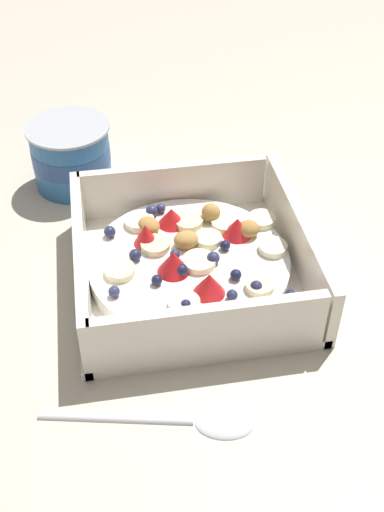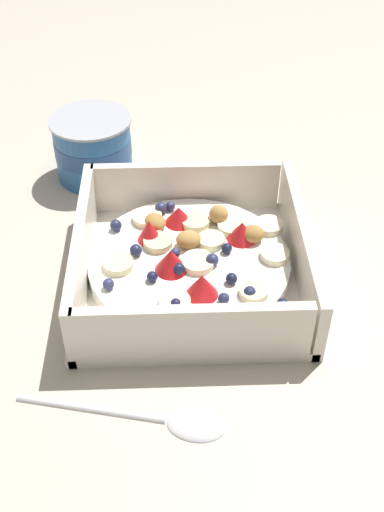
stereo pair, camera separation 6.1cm
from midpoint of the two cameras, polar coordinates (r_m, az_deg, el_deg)
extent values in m
plane|color=beige|center=(0.62, 2.58, -2.80)|extent=(2.40, 2.40, 0.00)
cube|color=white|center=(0.63, 2.78, -1.83)|extent=(0.22, 0.22, 0.01)
cube|color=white|center=(0.63, 12.51, 0.32)|extent=(0.22, 0.01, 0.07)
cube|color=white|center=(0.61, -7.02, -0.13)|extent=(0.22, 0.01, 0.07)
cube|color=white|center=(0.54, 3.70, -7.33)|extent=(0.01, 0.20, 0.07)
cube|color=white|center=(0.69, 2.23, 5.84)|extent=(0.01, 0.20, 0.07)
cylinder|color=white|center=(0.62, 2.82, -0.92)|extent=(0.20, 0.20, 0.02)
cylinder|color=#F4EAB7|center=(0.60, 3.45, -0.96)|extent=(0.04, 0.04, 0.01)
cylinder|color=beige|center=(0.60, -3.77, -0.89)|extent=(0.04, 0.04, 0.01)
cylinder|color=#F4EAB7|center=(0.63, 4.54, 1.27)|extent=(0.03, 0.03, 0.01)
cylinder|color=beige|center=(0.63, -0.29, 1.12)|extent=(0.03, 0.03, 0.01)
cylinder|color=#F4EAB7|center=(0.65, 6.24, 2.50)|extent=(0.03, 0.03, 0.01)
cylinder|color=#F7EFC6|center=(0.66, 9.63, 2.60)|extent=(0.03, 0.03, 0.01)
cylinder|color=#F7EFC6|center=(0.62, 10.27, 0.01)|extent=(0.04, 0.04, 0.01)
cylinder|color=beige|center=(0.58, 8.59, -3.35)|extent=(0.03, 0.03, 0.01)
cylinder|color=#F4EAB7|center=(0.56, 1.53, -4.34)|extent=(0.04, 0.04, 0.01)
cylinder|color=beige|center=(0.65, 3.02, 2.98)|extent=(0.03, 0.03, 0.01)
cylinder|color=#F4EAB7|center=(0.66, -1.39, 3.35)|extent=(0.04, 0.04, 0.01)
cone|color=red|center=(0.63, -1.08, 2.18)|extent=(0.03, 0.03, 0.02)
cone|color=red|center=(0.59, 1.03, -0.51)|extent=(0.04, 0.04, 0.02)
cone|color=red|center=(0.57, 3.98, -2.77)|extent=(0.04, 0.04, 0.02)
cone|color=red|center=(0.63, 7.27, 2.13)|extent=(0.03, 0.03, 0.02)
cone|color=red|center=(0.65, 1.49, 3.58)|extent=(0.04, 0.04, 0.02)
sphere|color=#191E3D|center=(0.56, 1.64, -4.47)|extent=(0.01, 0.01, 0.01)
sphere|color=#191E3D|center=(0.62, 5.97, 0.58)|extent=(0.01, 0.01, 0.01)
sphere|color=#23284C|center=(0.57, 5.95, -3.96)|extent=(0.01, 0.01, 0.01)
sphere|color=navy|center=(0.58, -4.56, -2.66)|extent=(0.01, 0.01, 0.01)
sphere|color=#23284C|center=(0.61, -2.25, 0.41)|extent=(0.01, 0.01, 0.01)
sphere|color=#191E3D|center=(0.57, 11.20, -4.39)|extent=(0.01, 0.01, 0.01)
sphere|color=#23284C|center=(0.58, 8.24, -3.38)|extent=(0.01, 0.01, 0.01)
sphere|color=navy|center=(0.67, -0.19, 4.23)|extent=(0.01, 0.01, 0.01)
sphere|color=#191E3D|center=(0.57, 4.09, -3.17)|extent=(0.01, 0.01, 0.01)
sphere|color=navy|center=(0.61, 1.32, 0.14)|extent=(0.01, 0.01, 0.01)
sphere|color=#23284C|center=(0.64, -4.18, 2.67)|extent=(0.01, 0.01, 0.01)
sphere|color=navy|center=(0.60, 4.77, -0.72)|extent=(0.01, 0.01, 0.01)
sphere|color=#191E3D|center=(0.59, 1.71, -1.29)|extent=(0.01, 0.01, 0.01)
sphere|color=#191E3D|center=(0.59, 6.55, -2.16)|extent=(0.01, 0.01, 0.01)
sphere|color=#191E3D|center=(0.59, -0.63, -2.00)|extent=(0.01, 0.01, 0.01)
sphere|color=navy|center=(0.67, 0.66, 4.40)|extent=(0.01, 0.01, 0.01)
ellipsoid|color=tan|center=(0.62, 2.15, 1.38)|extent=(0.02, 0.03, 0.02)
ellipsoid|color=#AD7F42|center=(0.65, -0.62, 2.99)|extent=(0.03, 0.03, 0.01)
ellipsoid|color=tan|center=(0.65, 5.09, 3.65)|extent=(0.03, 0.03, 0.02)
ellipsoid|color=#AD7F42|center=(0.64, 8.27, 1.88)|extent=(0.02, 0.02, 0.02)
ellipsoid|color=silver|center=(0.52, 3.78, -14.87)|extent=(0.04, 0.05, 0.01)
cylinder|color=silver|center=(0.53, -5.81, -13.52)|extent=(0.03, 0.12, 0.01)
cylinder|color=#3370B7|center=(0.76, -6.58, 9.49)|extent=(0.09, 0.09, 0.07)
cylinder|color=#2D5193|center=(0.76, -6.60, 9.72)|extent=(0.09, 0.09, 0.02)
cylinder|color=#B7BCC6|center=(0.74, -6.81, 11.98)|extent=(0.09, 0.09, 0.00)
camera|label=1|loc=(0.03, -87.13, 2.51)|focal=44.49mm
camera|label=2|loc=(0.03, 92.87, -2.51)|focal=44.49mm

